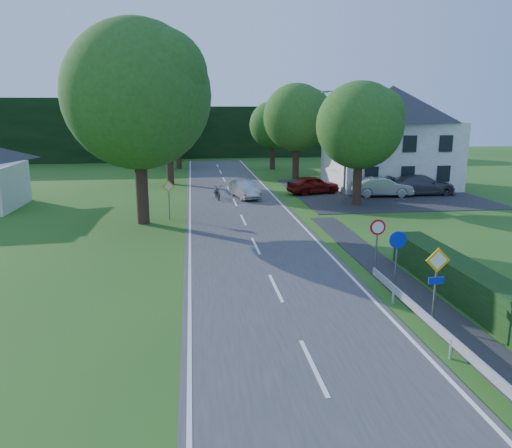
{
  "coord_description": "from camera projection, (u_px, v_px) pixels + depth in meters",
  "views": [
    {
      "loc": [
        -3.03,
        -5.7,
        6.69
      ],
      "look_at": [
        -0.15,
        16.71,
        1.45
      ],
      "focal_mm": 35.0,
      "sensor_mm": 36.0,
      "label": 1
    }
  ],
  "objects": [
    {
      "name": "road",
      "position": [
        251.0,
        236.0,
        26.72
      ],
      "size": [
        7.0,
        80.0,
        0.04
      ],
      "primitive_type": "cube",
      "color": "#3C3C3F",
      "rests_on": "ground"
    },
    {
      "name": "parking_pad",
      "position": [
        378.0,
        192.0,
        40.77
      ],
      "size": [
        14.0,
        16.0,
        0.04
      ],
      "primitive_type": "cube",
      "color": "black",
      "rests_on": "ground"
    },
    {
      "name": "line_edge_left",
      "position": [
        190.0,
        238.0,
        26.31
      ],
      "size": [
        0.12,
        80.0,
        0.01
      ],
      "primitive_type": "cube",
      "color": "white",
      "rests_on": "road"
    },
    {
      "name": "line_edge_right",
      "position": [
        310.0,
        234.0,
        27.12
      ],
      "size": [
        0.12,
        80.0,
        0.01
      ],
      "primitive_type": "cube",
      "color": "white",
      "rests_on": "road"
    },
    {
      "name": "line_centre",
      "position": [
        251.0,
        236.0,
        26.71
      ],
      "size": [
        0.12,
        80.0,
        0.01
      ],
      "primitive_type": null,
      "color": "white",
      "rests_on": "road"
    },
    {
      "name": "tree_main",
      "position": [
        139.0,
        124.0,
        28.53
      ],
      "size": [
        9.4,
        9.4,
        11.64
      ],
      "primitive_type": null,
      "color": "#274C17",
      "rests_on": "ground"
    },
    {
      "name": "tree_left_far",
      "position": [
        169.0,
        136.0,
        44.46
      ],
      "size": [
        7.0,
        7.0,
        8.58
      ],
      "primitive_type": null,
      "color": "#274C17",
      "rests_on": "ground"
    },
    {
      "name": "tree_right_far",
      "position": [
        296.0,
        132.0,
        47.82
      ],
      "size": [
        7.4,
        7.4,
        9.09
      ],
      "primitive_type": null,
      "color": "#274C17",
      "rests_on": "ground"
    },
    {
      "name": "tree_left_back",
      "position": [
        178.0,
        133.0,
        56.17
      ],
      "size": [
        6.6,
        6.6,
        8.07
      ],
      "primitive_type": null,
      "color": "#274C17",
      "rests_on": "ground"
    },
    {
      "name": "tree_right_back",
      "position": [
        273.0,
        135.0,
        55.6
      ],
      "size": [
        6.2,
        6.2,
        7.56
      ],
      "primitive_type": null,
      "color": "#274C17",
      "rests_on": "ground"
    },
    {
      "name": "tree_right_mid",
      "position": [
        359.0,
        144.0,
        34.54
      ],
      "size": [
        7.0,
        7.0,
        8.58
      ],
      "primitive_type": null,
      "color": "#274C17",
      "rests_on": "ground"
    },
    {
      "name": "treeline_right",
      "position": [
        269.0,
        132.0,
        71.38
      ],
      "size": [
        30.0,
        5.0,
        7.0
      ],
      "primitive_type": "cube",
      "color": "black",
      "rests_on": "ground"
    },
    {
      "name": "house_white",
      "position": [
        390.0,
        136.0,
        42.93
      ],
      "size": [
        10.6,
        8.4,
        8.6
      ],
      "color": "silver",
      "rests_on": "ground"
    },
    {
      "name": "streetlight",
      "position": [
        344.0,
        140.0,
        36.38
      ],
      "size": [
        2.03,
        0.18,
        8.0
      ],
      "color": "slate",
      "rests_on": "ground"
    },
    {
      "name": "sign_priority_right",
      "position": [
        437.0,
        273.0,
        15.24
      ],
      "size": [
        0.78,
        0.09,
        2.59
      ],
      "color": "slate",
      "rests_on": "ground"
    },
    {
      "name": "sign_roundabout",
      "position": [
        397.0,
        250.0,
        18.16
      ],
      "size": [
        0.64,
        0.08,
        2.37
      ],
      "color": "slate",
      "rests_on": "ground"
    },
    {
      "name": "sign_speed_limit",
      "position": [
        377.0,
        234.0,
        20.07
      ],
      "size": [
        0.64,
        0.11,
        2.37
      ],
      "color": "slate",
      "rests_on": "ground"
    },
    {
      "name": "sign_priority_left",
      "position": [
        169.0,
        192.0,
        30.59
      ],
      "size": [
        0.78,
        0.09,
        2.44
      ],
      "color": "slate",
      "rests_on": "ground"
    },
    {
      "name": "moving_car",
      "position": [
        245.0,
        189.0,
        37.93
      ],
      "size": [
        2.2,
        4.17,
        1.31
      ],
      "primitive_type": "imported",
      "rotation": [
        0.0,
        0.0,
        0.22
      ],
      "color": "#9FA0A3",
      "rests_on": "road"
    },
    {
      "name": "motorcycle",
      "position": [
        217.0,
        192.0,
        37.5
      ],
      "size": [
        0.96,
        2.18,
        1.11
      ],
      "primitive_type": "imported",
      "rotation": [
        0.0,
        0.0,
        0.11
      ],
      "color": "black",
      "rests_on": "road"
    },
    {
      "name": "parked_car_red",
      "position": [
        313.0,
        185.0,
        39.93
      ],
      "size": [
        4.51,
        2.73,
        1.44
      ],
      "primitive_type": "imported",
      "rotation": [
        0.0,
        0.0,
        1.83
      ],
      "color": "#640F0B",
      "rests_on": "parking_pad"
    },
    {
      "name": "parked_car_silver_a",
      "position": [
        382.0,
        187.0,
        38.61
      ],
      "size": [
        4.69,
        1.89,
        1.51
      ],
      "primitive_type": "imported",
      "rotation": [
        0.0,
        0.0,
        1.51
      ],
      "color": "#A9A9AE",
      "rests_on": "parking_pad"
    },
    {
      "name": "parked_car_grey",
      "position": [
        421.0,
        185.0,
        39.46
      ],
      "size": [
        5.41,
        2.27,
        1.56
      ],
      "primitive_type": "imported",
      "rotation": [
        0.0,
        0.0,
        1.59
      ],
      "color": "#4A494E",
      "rests_on": "parking_pad"
    },
    {
      "name": "parasol",
      "position": [
        338.0,
        179.0,
        42.15
      ],
      "size": [
        2.51,
        2.53,
        1.78
      ],
      "primitive_type": "imported",
      "rotation": [
        0.0,
        0.0,
        -0.36
      ],
      "color": "red",
      "rests_on": "parking_pad"
    }
  ]
}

